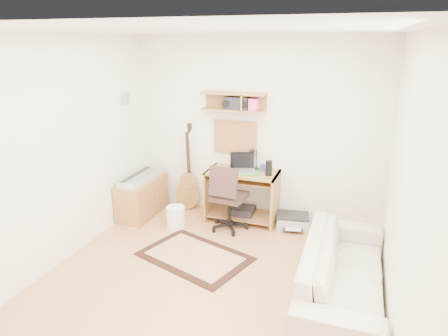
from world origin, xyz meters
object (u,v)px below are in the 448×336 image
(desk, at_px, (242,196))
(cabinet, at_px, (142,197))
(task_chair, at_px, (229,196))
(printer, at_px, (293,221))
(sofa, at_px, (344,263))

(desk, distance_m, cabinet, 1.51)
(desk, height_order, task_chair, task_chair)
(printer, bearing_deg, task_chair, -166.47)
(task_chair, relative_size, sofa, 0.48)
(task_chair, distance_m, sofa, 1.92)
(printer, bearing_deg, sofa, -72.69)
(desk, xyz_separation_m, sofa, (1.48, -1.42, 0.02))
(task_chair, bearing_deg, printer, 28.79)
(desk, bearing_deg, task_chair, -105.07)
(cabinet, bearing_deg, printer, 8.43)
(cabinet, height_order, printer, cabinet)
(desk, xyz_separation_m, task_chair, (-0.09, -0.33, 0.11))
(printer, xyz_separation_m, sofa, (0.74, -1.45, 0.31))
(cabinet, bearing_deg, sofa, -20.75)
(desk, bearing_deg, printer, 2.54)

